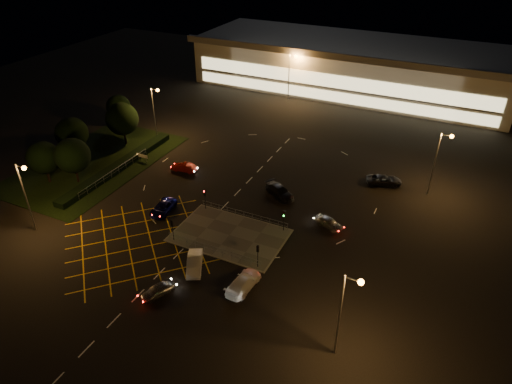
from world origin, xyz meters
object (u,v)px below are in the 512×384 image
at_px(car_far_dkgrey, 280,191).
at_px(car_left_blue, 163,208).
at_px(signal_ne, 284,216).
at_px(car_right_silver, 329,222).
at_px(car_circ_red, 184,167).
at_px(car_approach_white, 243,282).
at_px(signal_nw, 205,195).
at_px(signal_sw, 172,226).
at_px(car_east_grey, 384,180).
at_px(car_near_silver, 157,290).
at_px(car_queue_white, 195,263).
at_px(signal_se, 258,252).

bearing_deg(car_far_dkgrey, car_left_blue, 161.70).
height_order(signal_ne, car_right_silver, signal_ne).
bearing_deg(car_left_blue, car_circ_red, 101.07).
xyz_separation_m(signal_ne, car_approach_white, (0.02, -11.81, -1.58)).
distance_m(signal_nw, car_far_dkgrey, 11.40).
bearing_deg(car_left_blue, signal_sw, -51.54).
height_order(signal_sw, car_east_grey, signal_sw).
xyz_separation_m(car_near_silver, car_approach_white, (8.09, 5.08, 0.12)).
relative_size(car_queue_white, car_right_silver, 1.18).
bearing_deg(signal_sw, car_left_blue, -43.88).
bearing_deg(car_right_silver, car_east_grey, 3.99).
bearing_deg(car_approach_white, car_near_silver, 36.67).
relative_size(signal_se, car_near_silver, 0.81).
bearing_deg(signal_se, car_right_silver, -113.97).
bearing_deg(signal_nw, car_near_silver, -76.92).
xyz_separation_m(car_right_silver, car_circ_red, (-26.02, 4.60, 0.00)).
height_order(signal_sw, signal_ne, same).
height_order(car_right_silver, car_circ_red, car_circ_red).
xyz_separation_m(car_left_blue, car_right_silver, (22.22, 6.62, -0.00)).
xyz_separation_m(car_circ_red, car_east_grey, (30.33, 9.78, 0.05)).
bearing_deg(car_queue_white, car_circ_red, 98.47).
relative_size(car_left_blue, car_circ_red, 1.18).
xyz_separation_m(signal_sw, car_circ_red, (-8.90, 16.12, -1.67)).
bearing_deg(car_east_grey, signal_nw, 107.98).
height_order(signal_se, car_far_dkgrey, signal_se).
height_order(car_far_dkgrey, car_right_silver, car_far_dkgrey).
height_order(signal_ne, car_east_grey, signal_ne).
bearing_deg(car_right_silver, car_left_blue, 127.23).
xyz_separation_m(car_queue_white, car_left_blue, (-10.39, 8.29, -0.10)).
xyz_separation_m(signal_sw, car_near_silver, (3.92, -8.90, -1.70)).
bearing_deg(car_east_grey, signal_se, 138.08).
distance_m(car_queue_white, car_approach_white, 6.74).
relative_size(car_circ_red, car_east_grey, 0.78).
height_order(car_queue_white, car_right_silver, car_queue_white).
bearing_deg(car_circ_red, signal_se, 46.54).
xyz_separation_m(car_left_blue, car_far_dkgrey, (13.19, 10.95, 0.10)).
xyz_separation_m(signal_sw, car_right_silver, (17.12, 11.52, -1.68)).
height_order(signal_nw, car_circ_red, signal_nw).
bearing_deg(car_left_blue, car_queue_white, -46.23).
height_order(car_circ_red, car_approach_white, car_approach_white).
bearing_deg(car_queue_white, car_right_silver, 23.99).
relative_size(car_near_silver, car_queue_white, 0.81).
relative_size(signal_se, signal_nw, 1.00).
height_order(signal_sw, car_approach_white, signal_sw).
xyz_separation_m(car_queue_white, car_approach_white, (6.72, -0.44, -0.00)).
bearing_deg(car_circ_red, car_approach_white, 40.55).
relative_size(signal_se, car_right_silver, 0.78).
bearing_deg(car_circ_red, car_right_silver, 74.16).
distance_m(car_near_silver, car_east_grey, 38.95).
bearing_deg(car_right_silver, signal_nw, 122.32).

